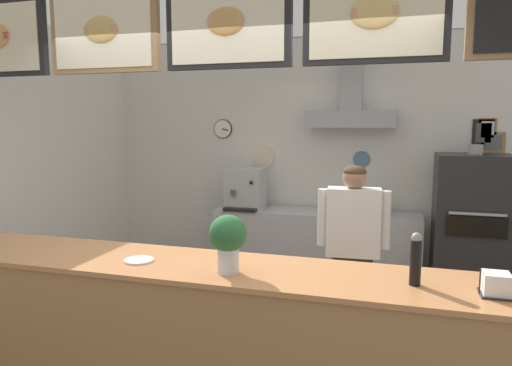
% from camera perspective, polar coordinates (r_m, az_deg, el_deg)
% --- Properties ---
extents(back_wall_assembly, '(5.25, 3.11, 2.95)m').
position_cam_1_polar(back_wall_assembly, '(5.69, 6.61, 3.80)').
color(back_wall_assembly, gray).
rests_on(back_wall_assembly, ground_plane).
extents(service_counter, '(4.01, 0.64, 1.09)m').
position_cam_1_polar(service_counter, '(3.05, -5.07, -19.67)').
color(service_counter, '#B77F4C').
rests_on(service_counter, ground_plane).
extents(back_prep_counter, '(2.38, 0.54, 0.89)m').
position_cam_1_polar(back_prep_counter, '(5.67, 7.19, -7.92)').
color(back_prep_counter, '#B7BABF').
rests_on(back_prep_counter, ground_plane).
extents(pizza_oven, '(0.73, 0.67, 1.71)m').
position_cam_1_polar(pizza_oven, '(5.33, 24.57, -5.45)').
color(pizza_oven, '#232326').
rests_on(pizza_oven, ground_plane).
extents(shop_worker, '(0.60, 0.25, 1.57)m').
position_cam_1_polar(shop_worker, '(4.13, 11.65, -8.01)').
color(shop_worker, '#232328').
rests_on(shop_worker, ground_plane).
extents(espresso_machine, '(0.44, 0.46, 0.49)m').
position_cam_1_polar(espresso_machine, '(5.70, -1.26, -0.68)').
color(espresso_machine, '#B7BABF').
rests_on(espresso_machine, back_prep_counter).
extents(potted_oregano, '(0.20, 0.20, 0.24)m').
position_cam_1_polar(potted_oregano, '(5.54, 9.50, -2.11)').
color(potted_oregano, beige).
rests_on(potted_oregano, back_prep_counter).
extents(potted_rosemary, '(0.21, 0.21, 0.26)m').
position_cam_1_polar(potted_rosemary, '(5.50, 14.87, -2.16)').
color(potted_rosemary, '#9E563D').
rests_on(potted_rosemary, back_prep_counter).
extents(basil_vase, '(0.21, 0.21, 0.33)m').
position_cam_1_polar(basil_vase, '(2.65, -3.42, -6.96)').
color(basil_vase, silver).
rests_on(basil_vase, service_counter).
extents(condiment_plate, '(0.18, 0.18, 0.01)m').
position_cam_1_polar(condiment_plate, '(3.00, -14.00, -9.08)').
color(condiment_plate, white).
rests_on(condiment_plate, service_counter).
extents(napkin_holder, '(0.16, 0.15, 0.13)m').
position_cam_1_polar(napkin_holder, '(2.63, 27.11, -10.96)').
color(napkin_holder, '#262628').
rests_on(napkin_holder, service_counter).
extents(pepper_grinder, '(0.06, 0.06, 0.28)m').
position_cam_1_polar(pepper_grinder, '(2.60, 18.79, -8.76)').
color(pepper_grinder, black).
rests_on(pepper_grinder, service_counter).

